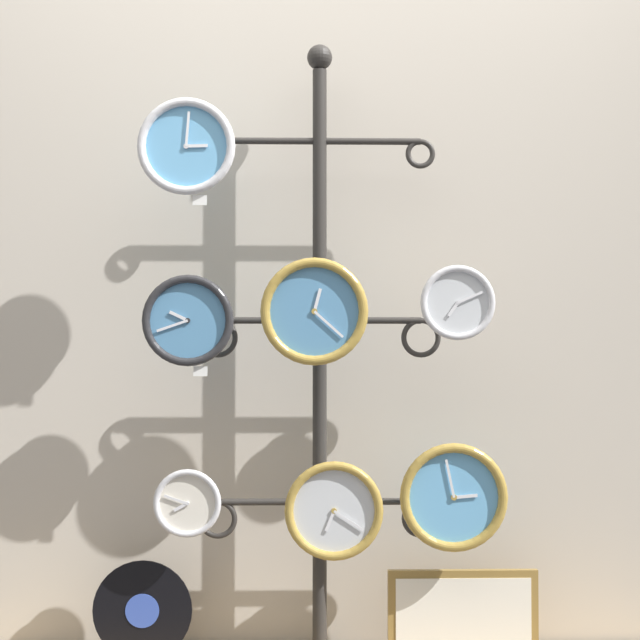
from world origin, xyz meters
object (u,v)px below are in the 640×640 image
at_px(picture_frame, 463,615).
at_px(clock_middle_center, 314,311).
at_px(clock_middle_right, 457,303).
at_px(clock_bottom_center, 334,510).
at_px(display_stand, 320,449).
at_px(clock_top_left, 187,147).
at_px(clock_bottom_left, 188,503).
at_px(clock_middle_left, 188,321).
at_px(clock_bottom_right, 454,497).
at_px(vinyl_record, 142,611).

bearing_deg(picture_frame, clock_middle_center, -168.91).
bearing_deg(clock_middle_right, clock_bottom_center, 178.21).
distance_m(display_stand, clock_top_left, 0.96).
distance_m(clock_bottom_left, picture_frame, 0.87).
height_order(clock_middle_left, clock_bottom_center, clock_middle_left).
bearing_deg(clock_bottom_left, clock_top_left, -92.58).
xyz_separation_m(clock_middle_left, clock_bottom_right, (0.76, -0.02, -0.50)).
relative_size(clock_middle_right, clock_bottom_right, 0.70).
relative_size(display_stand, clock_top_left, 6.73).
bearing_deg(clock_middle_left, display_stand, 12.39).
bearing_deg(display_stand, clock_middle_right, -13.37).
distance_m(display_stand, clock_middle_center, 0.42).
distance_m(clock_middle_left, clock_bottom_center, 0.69).
distance_m(clock_middle_left, clock_middle_center, 0.36).
height_order(clock_middle_right, clock_bottom_center, clock_middle_right).
bearing_deg(clock_bottom_left, clock_bottom_right, -2.12).
xyz_separation_m(display_stand, picture_frame, (0.42, -0.02, -0.48)).
distance_m(clock_top_left, clock_middle_center, 0.59).
distance_m(display_stand, clock_bottom_left, 0.41).
relative_size(display_stand, clock_middle_right, 8.68).
height_order(clock_top_left, clock_middle_left, clock_top_left).
xyz_separation_m(clock_middle_center, picture_frame, (0.44, 0.09, -0.89)).
bearing_deg(clock_bottom_center, display_stand, 115.40).
bearing_deg(clock_bottom_center, vinyl_record, 171.79).
bearing_deg(picture_frame, vinyl_record, 178.94).
bearing_deg(display_stand, picture_frame, -2.65).
xyz_separation_m(display_stand, clock_middle_right, (0.39, -0.09, 0.43)).
xyz_separation_m(clock_middle_center, vinyl_record, (-0.50, 0.10, -0.87)).
bearing_deg(clock_middle_center, vinyl_record, 168.39).
bearing_deg(clock_top_left, clock_middle_center, 1.25).
height_order(clock_middle_right, clock_bottom_left, clock_middle_right).
relative_size(clock_bottom_left, clock_bottom_right, 0.63).
relative_size(clock_bottom_center, vinyl_record, 0.97).
relative_size(clock_middle_right, vinyl_record, 0.74).
bearing_deg(clock_top_left, clock_bottom_center, 4.14).
xyz_separation_m(clock_bottom_left, picture_frame, (0.80, 0.05, -0.34)).
height_order(clock_bottom_center, picture_frame, clock_bottom_center).
distance_m(clock_top_left, picture_frame, 1.58).
height_order(clock_middle_left, vinyl_record, clock_middle_left).
height_order(clock_middle_center, vinyl_record, clock_middle_center).
xyz_separation_m(display_stand, vinyl_record, (-0.52, -0.00, -0.47)).
relative_size(clock_middle_center, vinyl_record, 1.06).
height_order(clock_top_left, clock_bottom_right, clock_top_left).
xyz_separation_m(clock_bottom_right, vinyl_record, (-0.90, 0.10, -0.34)).
bearing_deg(clock_top_left, picture_frame, 6.66).
distance_m(clock_middle_left, clock_bottom_right, 0.91).
xyz_separation_m(vinyl_record, picture_frame, (0.94, -0.02, -0.01)).
xyz_separation_m(clock_bottom_left, clock_bottom_center, (0.42, -0.01, -0.02)).
xyz_separation_m(clock_bottom_right, picture_frame, (0.04, 0.08, -0.36)).
relative_size(clock_middle_left, clock_bottom_center, 0.93).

